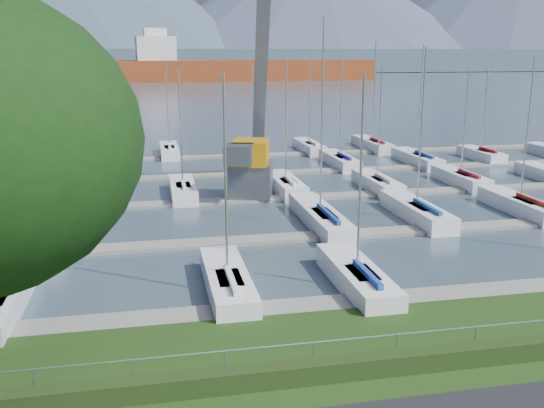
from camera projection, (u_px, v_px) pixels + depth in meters
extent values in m
cube|color=#3B4B57|center=(160.00, 77.00, 268.04)|extent=(800.00, 540.00, 0.20)
cube|color=#213313|center=(345.00, 368.00, 20.45)|extent=(80.00, 0.70, 0.70)
cylinder|color=gray|center=(342.00, 340.00, 20.62)|extent=(80.00, 0.04, 0.04)
cube|color=#475967|center=(157.00, 60.00, 332.97)|extent=(900.00, 80.00, 12.00)
cone|color=#434C62|center=(313.00, 4.00, 421.32)|extent=(300.00, 300.00, 85.00)
cube|color=gray|center=(299.00, 307.00, 26.67)|extent=(90.00, 1.60, 0.25)
cube|color=slate|center=(259.00, 240.00, 36.17)|extent=(90.00, 1.60, 0.25)
cube|color=slate|center=(235.00, 201.00, 45.67)|extent=(90.00, 1.60, 0.25)
cube|color=slate|center=(220.00, 175.00, 55.17)|extent=(90.00, 1.60, 0.25)
cube|color=slate|center=(209.00, 157.00, 64.67)|extent=(90.00, 1.60, 0.25)
cube|color=#5A5D61|center=(251.00, 179.00, 46.46)|extent=(3.94, 3.94, 2.60)
cube|color=#CA850B|center=(251.00, 152.00, 45.95)|extent=(3.42, 3.97, 1.80)
cube|color=#5B5D63|center=(262.00, 31.00, 48.37)|extent=(2.08, 11.26, 19.89)
cube|color=#56585D|center=(239.00, 154.00, 43.77)|extent=(2.52, 2.66, 1.40)
cube|color=maroon|center=(248.00, 73.00, 233.71)|extent=(100.07, 23.95, 10.00)
cube|color=silver|center=(156.00, 53.00, 223.18)|extent=(14.82, 14.82, 12.00)
cube|color=silver|center=(155.00, 34.00, 221.47)|extent=(8.47, 8.47, 4.00)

